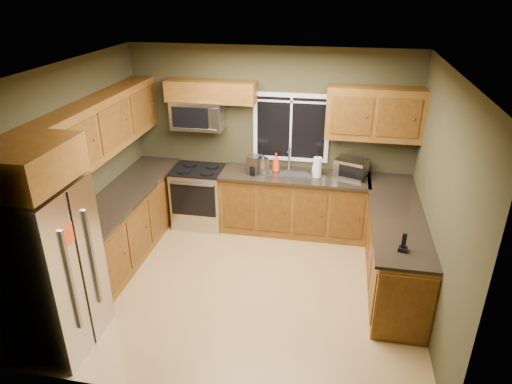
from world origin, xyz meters
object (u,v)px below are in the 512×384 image
(refrigerator, at_px, (49,270))
(microwave, at_px, (198,114))
(soap_bottle_c, at_px, (253,162))
(soap_bottle_b, at_px, (315,168))
(soap_bottle_a, at_px, (276,162))
(toaster_oven, at_px, (351,168))
(coffee_maker, at_px, (254,165))
(range, at_px, (200,196))
(cordless_phone, at_px, (403,246))
(paper_towel_roll, at_px, (317,167))
(kettle, at_px, (263,165))

(refrigerator, relative_size, microwave, 2.37)
(soap_bottle_c, bearing_deg, soap_bottle_b, -4.91)
(soap_bottle_a, bearing_deg, toaster_oven, -0.31)
(toaster_oven, relative_size, coffee_maker, 1.87)
(range, xyz_separation_m, soap_bottle_a, (1.17, 0.10, 0.61))
(soap_bottle_b, bearing_deg, cordless_phone, -61.46)
(refrigerator, distance_m, soap_bottle_a, 3.42)
(coffee_maker, height_order, paper_towel_roll, paper_towel_roll)
(toaster_oven, relative_size, soap_bottle_c, 3.30)
(refrigerator, height_order, toaster_oven, refrigerator)
(refrigerator, relative_size, soap_bottle_c, 11.62)
(microwave, height_order, soap_bottle_c, microwave)
(microwave, height_order, cordless_phone, microwave)
(range, bearing_deg, soap_bottle_a, 4.68)
(toaster_oven, height_order, kettle, kettle)
(soap_bottle_b, xyz_separation_m, soap_bottle_c, (-0.95, 0.08, -0.01))
(kettle, bearing_deg, soap_bottle_b, 10.72)
(kettle, distance_m, paper_towel_roll, 0.78)
(microwave, height_order, toaster_oven, microwave)
(soap_bottle_a, bearing_deg, coffee_maker, -153.31)
(microwave, bearing_deg, soap_bottle_a, -1.98)
(microwave, xyz_separation_m, cordless_phone, (2.80, -1.96, -0.73))
(soap_bottle_c, bearing_deg, coffee_maker, -74.07)
(soap_bottle_b, bearing_deg, range, -176.51)
(cordless_phone, bearing_deg, refrigerator, -164.82)
(soap_bottle_b, height_order, cordless_phone, cordless_phone)
(soap_bottle_b, relative_size, cordless_phone, 0.84)
(soap_bottle_a, distance_m, soap_bottle_c, 0.39)
(refrigerator, distance_m, range, 2.89)
(refrigerator, relative_size, kettle, 6.16)
(toaster_oven, distance_m, soap_bottle_a, 1.09)
(paper_towel_roll, distance_m, soap_bottle_c, 1.00)
(kettle, distance_m, soap_bottle_a, 0.21)
(toaster_oven, xyz_separation_m, kettle, (-1.26, -0.13, 0.00))
(microwave, distance_m, soap_bottle_c, 1.07)
(cordless_phone, bearing_deg, microwave, 145.01)
(microwave, xyz_separation_m, toaster_oven, (2.26, -0.05, -0.66))
(soap_bottle_a, height_order, soap_bottle_b, soap_bottle_a)
(toaster_oven, height_order, coffee_maker, coffee_maker)
(kettle, relative_size, soap_bottle_c, 1.88)
(microwave, relative_size, kettle, 2.60)
(coffee_maker, relative_size, kettle, 0.94)
(range, distance_m, toaster_oven, 2.34)
(soap_bottle_b, bearing_deg, microwave, 179.04)
(coffee_maker, distance_m, cordless_phone, 2.62)
(refrigerator, height_order, microwave, microwave)
(range, relative_size, kettle, 3.21)
(paper_towel_roll, bearing_deg, refrigerator, -131.69)
(paper_towel_roll, bearing_deg, range, -179.87)
(soap_bottle_c, relative_size, cordless_phone, 0.76)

